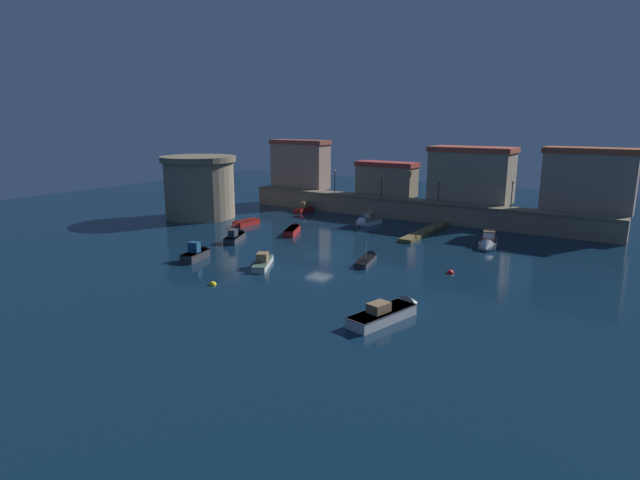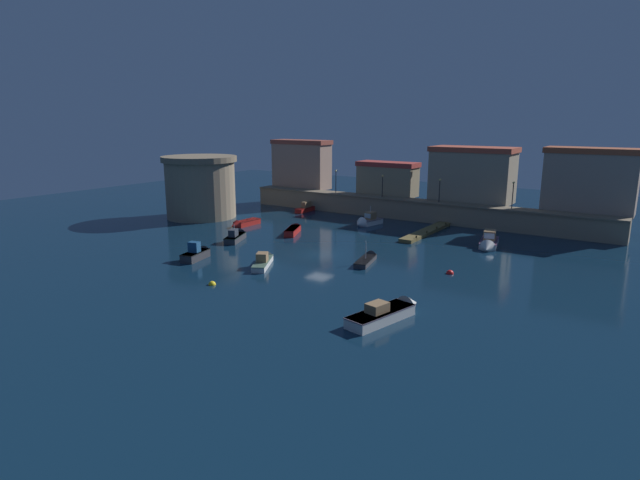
% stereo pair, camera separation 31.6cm
% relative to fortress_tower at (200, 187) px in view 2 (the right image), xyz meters
% --- Properties ---
extents(ground_plane, '(136.82, 136.82, 0.00)m').
position_rel_fortress_tower_xyz_m(ground_plane, '(26.62, -8.65, -4.52)').
color(ground_plane, '#0C2338').
extents(quay_wall, '(54.48, 2.96, 2.90)m').
position_rel_fortress_tower_xyz_m(quay_wall, '(26.62, 15.48, -3.06)').
color(quay_wall, gray).
rests_on(quay_wall, ground).
extents(old_town_backdrop, '(54.50, 5.46, 8.07)m').
position_rel_fortress_tower_xyz_m(old_town_backdrop, '(29.78, 18.98, 1.94)').
color(old_town_backdrop, tan).
rests_on(old_town_backdrop, ground).
extents(fortress_tower, '(10.78, 10.78, 8.93)m').
position_rel_fortress_tower_xyz_m(fortress_tower, '(0.00, 0.00, 0.00)').
color(fortress_tower, gray).
rests_on(fortress_tower, ground).
extents(pier_dock, '(1.66, 12.87, 0.70)m').
position_rel_fortress_tower_xyz_m(pier_dock, '(32.04, 7.72, -4.31)').
color(pier_dock, brown).
rests_on(pier_dock, ground).
extents(quay_lamp_0, '(0.32, 0.32, 3.55)m').
position_rel_fortress_tower_xyz_m(quay_lamp_0, '(13.64, 15.48, 0.73)').
color(quay_lamp_0, black).
rests_on(quay_lamp_0, quay_wall).
extents(quay_lamp_1, '(0.32, 0.32, 3.26)m').
position_rel_fortress_tower_xyz_m(quay_lamp_1, '(21.73, 15.48, 0.56)').
color(quay_lamp_1, black).
rests_on(quay_lamp_1, quay_wall).
extents(quay_lamp_2, '(0.32, 0.32, 3.25)m').
position_rel_fortress_tower_xyz_m(quay_lamp_2, '(30.55, 15.48, 0.56)').
color(quay_lamp_2, black).
rests_on(quay_lamp_2, quay_wall).
extents(quay_lamp_3, '(0.32, 0.32, 3.47)m').
position_rel_fortress_tower_xyz_m(quay_lamp_3, '(40.39, 15.48, 0.68)').
color(quay_lamp_3, black).
rests_on(quay_lamp_3, quay_wall).
extents(moored_boat_0, '(3.35, 7.41, 1.94)m').
position_rel_fortress_tower_xyz_m(moored_boat_0, '(41.11, -21.15, -4.03)').
color(moored_boat_0, silver).
rests_on(moored_boat_0, ground).
extents(moored_boat_1, '(3.00, 6.25, 2.27)m').
position_rel_fortress_tower_xyz_m(moored_boat_1, '(40.77, 4.63, -4.00)').
color(moored_boat_1, silver).
rests_on(moored_boat_1, ground).
extents(moored_boat_2, '(3.43, 5.54, 2.38)m').
position_rel_fortress_tower_xyz_m(moored_boat_2, '(14.52, -8.30, -4.05)').
color(moored_boat_2, '#333338').
rests_on(moored_boat_2, ground).
extents(moored_boat_3, '(2.42, 4.71, 2.15)m').
position_rel_fortress_tower_xyz_m(moored_boat_3, '(17.00, -16.96, -3.96)').
color(moored_boat_3, '#333338').
rests_on(moored_boat_3, ground).
extents(moored_boat_4, '(3.31, 5.60, 1.14)m').
position_rel_fortress_tower_xyz_m(moored_boat_4, '(17.88, -1.35, -4.10)').
color(moored_boat_4, red).
rests_on(moored_boat_4, ground).
extents(moored_boat_5, '(2.46, 5.72, 2.66)m').
position_rel_fortress_tower_xyz_m(moored_boat_5, '(32.25, -8.08, -4.25)').
color(moored_boat_5, '#333338').
rests_on(moored_boat_5, ground).
extents(moored_boat_6, '(4.09, 6.11, 1.73)m').
position_rel_fortress_tower_xyz_m(moored_boat_6, '(24.18, -14.89, -4.10)').
color(moored_boat_6, silver).
rests_on(moored_boat_6, ground).
extents(moored_boat_7, '(1.43, 5.18, 1.32)m').
position_rel_fortress_tower_xyz_m(moored_boat_7, '(9.68, -1.72, -4.13)').
color(moored_boat_7, red).
rests_on(moored_boat_7, ground).
extents(moored_boat_8, '(1.46, 6.13, 1.81)m').
position_rel_fortress_tower_xyz_m(moored_boat_8, '(10.00, 13.37, -4.06)').
color(moored_boat_8, red).
rests_on(moored_boat_8, ground).
extents(moored_boat_9, '(2.60, 4.68, 3.07)m').
position_rel_fortress_tower_xyz_m(moored_boat_9, '(23.19, 8.30, -4.01)').
color(moored_boat_9, white).
rests_on(moored_boat_9, ground).
extents(mooring_buoy_0, '(0.66, 0.66, 0.66)m').
position_rel_fortress_tower_xyz_m(mooring_buoy_0, '(24.62, -22.59, -4.52)').
color(mooring_buoy_0, yellow).
rests_on(mooring_buoy_0, ground).
extents(mooring_buoy_1, '(0.70, 0.70, 0.70)m').
position_rel_fortress_tower_xyz_m(mooring_buoy_1, '(40.82, -7.74, -4.52)').
color(mooring_buoy_1, red).
rests_on(mooring_buoy_1, ground).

